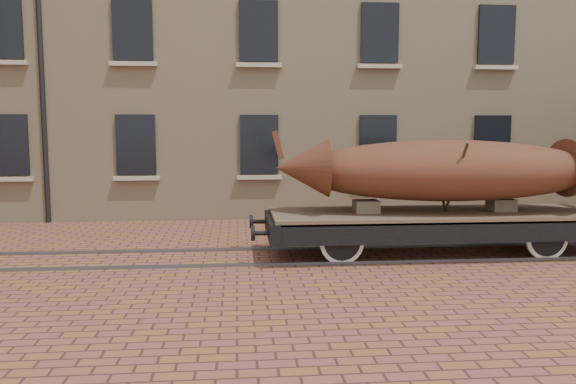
{
  "coord_description": "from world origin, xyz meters",
  "views": [
    {
      "loc": [
        -3.12,
        -11.34,
        2.62
      ],
      "look_at": [
        -2.06,
        0.5,
        1.3
      ],
      "focal_mm": 35.0,
      "sensor_mm": 36.0,
      "label": 1
    }
  ],
  "objects": [
    {
      "name": "ground",
      "position": [
        0.0,
        0.0,
        0.0
      ],
      "size": [
        90.0,
        90.0,
        0.0
      ],
      "primitive_type": "plane",
      "color": "brown"
    },
    {
      "name": "warehouse_cream",
      "position": [
        3.0,
        9.99,
        7.0
      ],
      "size": [
        40.0,
        10.19,
        14.0
      ],
      "color": "#D4BA8B",
      "rests_on": "ground"
    },
    {
      "name": "rail_track",
      "position": [
        0.0,
        0.0,
        0.03
      ],
      "size": [
        30.0,
        1.52,
        0.06
      ],
      "color": "#59595E",
      "rests_on": "ground"
    },
    {
      "name": "flatcar_wagon",
      "position": [
        0.98,
        0.0,
        0.73
      ],
      "size": [
        7.73,
        2.1,
        1.17
      ],
      "color": "brown",
      "rests_on": "ground"
    },
    {
      "name": "iron_boat",
      "position": [
        1.22,
        -0.0,
        1.78
      ],
      "size": [
        7.28,
        2.49,
        1.71
      ],
      "color": "#602B1D",
      "rests_on": "flatcar_wagon"
    }
  ]
}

